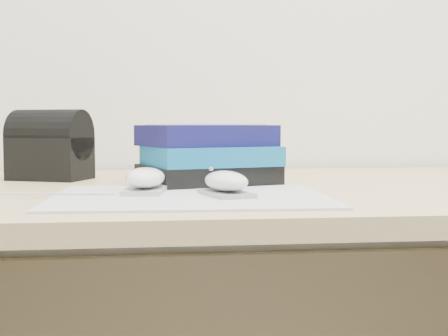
{
  "coord_description": "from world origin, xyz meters",
  "views": [
    {
      "loc": [
        -0.22,
        0.48,
        0.84
      ],
      "look_at": [
        -0.1,
        1.45,
        0.77
      ],
      "focal_mm": 50.0,
      "sensor_mm": 36.0,
      "label": 1
    }
  ],
  "objects": [
    {
      "name": "desk",
      "position": [
        0.0,
        1.64,
        0.5
      ],
      "size": [
        1.6,
        0.8,
        0.73
      ],
      "color": "tan",
      "rests_on": "ground"
    },
    {
      "name": "usb_cable",
      "position": [
        -0.38,
        1.43,
        0.73
      ],
      "size": [
        0.22,
        0.04,
        0.0
      ],
      "primitive_type": "cylinder",
      "rotation": [
        0.0,
        1.57,
        -0.16
      ],
      "color": "silver",
      "rests_on": "mousepad"
    },
    {
      "name": "mousepad",
      "position": [
        -0.16,
        1.4,
        0.73
      ],
      "size": [
        0.41,
        0.33,
        0.0
      ],
      "primitive_type": "cube",
      "rotation": [
        0.0,
        0.0,
        -0.03
      ],
      "color": "#9E9DA6",
      "rests_on": "desk"
    },
    {
      "name": "book_stack",
      "position": [
        -0.12,
        1.59,
        0.78
      ],
      "size": [
        0.26,
        0.23,
        0.11
      ],
      "color": "black",
      "rests_on": "desk"
    },
    {
      "name": "mouse_front",
      "position": [
        -0.11,
        1.39,
        0.75
      ],
      "size": [
        0.08,
        0.11,
        0.04
      ],
      "color": "#9A9A9D",
      "rests_on": "mousepad"
    },
    {
      "name": "mouse_rear",
      "position": [
        -0.23,
        1.44,
        0.75
      ],
      "size": [
        0.07,
        0.11,
        0.04
      ],
      "color": "#AEAEB1",
      "rests_on": "mousepad"
    },
    {
      "name": "pouch",
      "position": [
        -0.41,
        1.73,
        0.8
      ],
      "size": [
        0.17,
        0.15,
        0.14
      ],
      "color": "black",
      "rests_on": "desk"
    }
  ]
}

